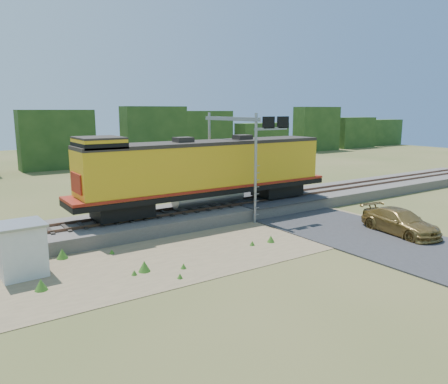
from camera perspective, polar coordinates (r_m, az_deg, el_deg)
ground at (r=24.63m, az=2.51°, el=-6.76°), size 140.00×140.00×0.00m
ballast at (r=29.38m, az=-4.47°, el=-3.08°), size 70.00×5.00×0.80m
rails at (r=29.27m, az=-4.48°, el=-2.17°), size 70.00×1.54×0.16m
dirt_shoulder at (r=23.95m, az=-2.09°, el=-7.23°), size 26.00×8.00×0.03m
road at (r=29.65m, az=12.61°, el=-3.80°), size 7.00×66.00×0.86m
tree_line_north at (r=58.72m, az=-20.21°, el=5.85°), size 130.00×3.00×6.50m
weed_clumps at (r=22.90m, az=-4.77°, el=-8.15°), size 15.00×6.20×0.56m
locomotive at (r=29.42m, az=-2.51°, el=2.87°), size 18.98×2.89×4.90m
shed at (r=21.72m, az=-24.98°, el=-6.78°), size 2.14×2.14×2.44m
signal_gantry at (r=30.05m, az=2.21°, el=6.88°), size 2.85×6.20×7.18m
car at (r=28.34m, az=22.03°, el=-3.64°), size 2.85×5.40×1.49m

